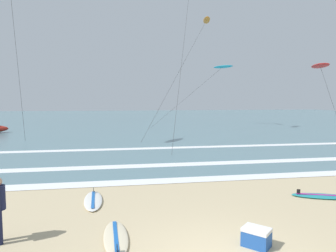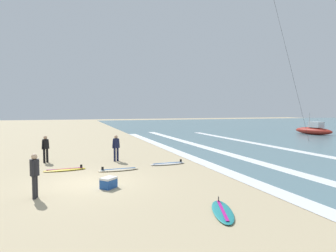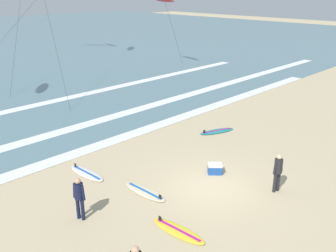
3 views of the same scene
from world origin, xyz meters
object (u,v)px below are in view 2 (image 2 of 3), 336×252
(surfer_foreground_main, at_px, (46,147))
(surfboard_left_pile, at_px, (222,211))
(surfboard_right_spare, at_px, (65,170))
(offshore_boat, at_px, (314,130))
(surfboard_near_water, at_px, (119,170))
(surfer_mid_group, at_px, (116,146))
(surfboard_foreground_flat, at_px, (168,164))
(cooler_box, at_px, (109,183))
(surfer_background_far, at_px, (35,172))

(surfer_foreground_main, relative_size, surfboard_left_pile, 0.73)
(surfboard_right_spare, bearing_deg, surfboard_left_pile, 30.12)
(surfboard_right_spare, relative_size, offshore_boat, 0.40)
(surfboard_near_water, bearing_deg, surfer_mid_group, 173.95)
(surfboard_foreground_flat, distance_m, surfboard_left_pile, 7.99)
(surfboard_right_spare, distance_m, cooler_box, 4.47)
(surfer_mid_group, relative_size, cooler_box, 2.13)
(surfboard_left_pile, bearing_deg, cooler_box, -143.17)
(surfer_foreground_main, relative_size, offshore_boat, 0.30)
(surfer_mid_group, relative_size, surfboard_foreground_flat, 0.75)
(surfer_background_far, bearing_deg, surfer_mid_group, 149.32)
(surfboard_near_water, bearing_deg, surfboard_foreground_flat, 104.27)
(surfboard_near_water, bearing_deg, surfer_background_far, -43.47)
(surfboard_near_water, bearing_deg, surfboard_left_pile, 15.88)
(surfer_background_far, relative_size, surfboard_right_spare, 0.75)
(surfer_mid_group, height_order, surfboard_foreground_flat, surfer_mid_group)
(surfboard_right_spare, height_order, surfboard_left_pile, same)
(offshore_boat, height_order, cooler_box, offshore_boat)
(surfer_mid_group, xyz_separation_m, surfboard_near_water, (2.73, -0.29, -0.91))
(surfboard_left_pile, height_order, surfboard_near_water, same)
(surfer_mid_group, distance_m, cooler_box, 6.14)
(cooler_box, bearing_deg, surfboard_near_water, 164.32)
(surfboard_foreground_flat, relative_size, cooler_box, 2.83)
(surfboard_foreground_flat, bearing_deg, surfer_mid_group, -126.71)
(surfer_foreground_main, distance_m, surfer_background_far, 7.39)
(surfboard_left_pile, bearing_deg, surfboard_foreground_flat, 173.51)
(surfer_foreground_main, distance_m, surfer_mid_group, 4.14)
(surfboard_left_pile, distance_m, surfboard_near_water, 7.47)
(surfer_mid_group, height_order, surfboard_left_pile, surfer_mid_group)
(surfer_mid_group, relative_size, offshore_boat, 0.30)
(surfer_background_far, distance_m, cooler_box, 2.80)
(surfboard_foreground_flat, distance_m, surfboard_near_water, 3.04)
(surfer_background_far, xyz_separation_m, surfer_mid_group, (-6.49, 3.85, 0.00))
(surfboard_near_water, xyz_separation_m, offshore_boat, (-13.63, 26.57, 0.51))
(surfer_background_far, distance_m, surfboard_near_water, 5.25)
(surfer_background_far, xyz_separation_m, surfboard_left_pile, (3.43, 5.60, -0.91))
(offshore_boat, bearing_deg, cooler_box, -58.45)
(surfer_background_far, height_order, surfboard_right_spare, surfer_background_far)
(surfer_foreground_main, bearing_deg, surfboard_right_spare, 22.01)
(surfboard_near_water, distance_m, offshore_boat, 29.87)
(surfer_mid_group, bearing_deg, surfboard_left_pile, 10.04)
(surfer_mid_group, bearing_deg, surfboard_foreground_flat, 53.29)
(surfboard_near_water, bearing_deg, offshore_boat, 117.16)
(surfboard_right_spare, bearing_deg, surfer_foreground_main, -157.99)
(surfer_foreground_main, xyz_separation_m, offshore_boat, (-10.00, 30.32, -0.40))
(surfer_background_far, relative_size, surfboard_foreground_flat, 0.75)
(surfer_mid_group, xyz_separation_m, surfboard_left_pile, (9.92, 1.76, -0.91))
(surfer_foreground_main, height_order, offshore_boat, offshore_boat)
(cooler_box, bearing_deg, surfer_background_far, -79.04)
(surfboard_right_spare, distance_m, offshore_boat, 31.87)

